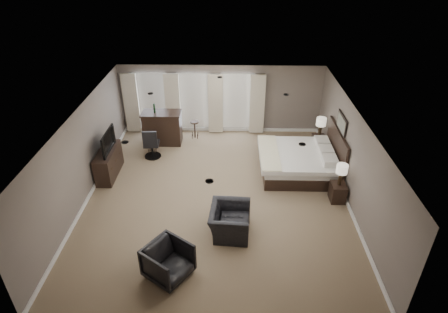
{
  "coord_description": "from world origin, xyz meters",
  "views": [
    {
      "loc": [
        0.41,
        -8.87,
        6.64
      ],
      "look_at": [
        0.2,
        0.4,
        1.1
      ],
      "focal_mm": 30.0,
      "sensor_mm": 36.0,
      "label": 1
    }
  ],
  "objects_px": {
    "nightstand_near": "(338,192)",
    "lamp_near": "(341,175)",
    "bar_stool_left": "(152,144)",
    "bar_stool_right": "(195,129)",
    "armchair_far": "(168,260)",
    "bar_counter": "(162,128)",
    "desk_chair": "(151,143)",
    "dresser": "(109,163)",
    "bed": "(300,152)",
    "lamp_far": "(320,127)",
    "nightstand_far": "(318,143)",
    "armchair_near": "(230,217)",
    "tv": "(106,149)"
  },
  "relations": [
    {
      "from": "lamp_near",
      "to": "armchair_near",
      "type": "relative_size",
      "value": 0.58
    },
    {
      "from": "lamp_far",
      "to": "bar_counter",
      "type": "bearing_deg",
      "value": 175.51
    },
    {
      "from": "nightstand_far",
      "to": "desk_chair",
      "type": "bearing_deg",
      "value": -174.1
    },
    {
      "from": "bar_stool_right",
      "to": "armchair_far",
      "type": "bearing_deg",
      "value": -89.86
    },
    {
      "from": "nightstand_near",
      "to": "bar_counter",
      "type": "height_order",
      "value": "bar_counter"
    },
    {
      "from": "bed",
      "to": "bar_stool_right",
      "type": "relative_size",
      "value": 3.5
    },
    {
      "from": "nightstand_far",
      "to": "lamp_near",
      "type": "xyz_separation_m",
      "value": [
        0.0,
        -2.9,
        0.59
      ]
    },
    {
      "from": "armchair_near",
      "to": "bar_stool_left",
      "type": "xyz_separation_m",
      "value": [
        -2.75,
        4.02,
        -0.14
      ]
    },
    {
      "from": "lamp_near",
      "to": "bar_stool_right",
      "type": "xyz_separation_m",
      "value": [
        -4.44,
        3.77,
        -0.53
      ]
    },
    {
      "from": "nightstand_near",
      "to": "armchair_near",
      "type": "bearing_deg",
      "value": -155.13
    },
    {
      "from": "nightstand_near",
      "to": "desk_chair",
      "type": "xyz_separation_m",
      "value": [
        -5.77,
        2.3,
        0.28
      ]
    },
    {
      "from": "nightstand_far",
      "to": "nightstand_near",
      "type": "bearing_deg",
      "value": -90.0
    },
    {
      "from": "nightstand_near",
      "to": "bar_stool_right",
      "type": "xyz_separation_m",
      "value": [
        -4.44,
        3.77,
        0.06
      ]
    },
    {
      "from": "bed",
      "to": "armchair_near",
      "type": "height_order",
      "value": "bed"
    },
    {
      "from": "bar_counter",
      "to": "bed",
      "type": "bearing_deg",
      "value": -21.99
    },
    {
      "from": "nightstand_near",
      "to": "lamp_near",
      "type": "distance_m",
      "value": 0.6
    },
    {
      "from": "bar_counter",
      "to": "nightstand_near",
      "type": "bearing_deg",
      "value": -30.97
    },
    {
      "from": "bar_stool_left",
      "to": "desk_chair",
      "type": "bearing_deg",
      "value": -77.29
    },
    {
      "from": "bar_counter",
      "to": "bar_stool_right",
      "type": "relative_size",
      "value": 2.08
    },
    {
      "from": "nightstand_far",
      "to": "tv",
      "type": "height_order",
      "value": "tv"
    },
    {
      "from": "lamp_far",
      "to": "tv",
      "type": "height_order",
      "value": "lamp_far"
    },
    {
      "from": "nightstand_near",
      "to": "lamp_far",
      "type": "relative_size",
      "value": 0.78
    },
    {
      "from": "nightstand_near",
      "to": "armchair_near",
      "type": "xyz_separation_m",
      "value": [
        -3.08,
        -1.43,
        0.22
      ]
    },
    {
      "from": "lamp_near",
      "to": "desk_chair",
      "type": "xyz_separation_m",
      "value": [
        -5.77,
        2.3,
        -0.32
      ]
    },
    {
      "from": "bed",
      "to": "bar_stool_left",
      "type": "xyz_separation_m",
      "value": [
        -4.94,
        1.15,
        -0.39
      ]
    },
    {
      "from": "lamp_near",
      "to": "dresser",
      "type": "xyz_separation_m",
      "value": [
        -6.92,
        1.17,
        -0.43
      ]
    },
    {
      "from": "dresser",
      "to": "tv",
      "type": "bearing_deg",
      "value": 0.0
    },
    {
      "from": "nightstand_near",
      "to": "tv",
      "type": "bearing_deg",
      "value": 170.41
    },
    {
      "from": "nightstand_near",
      "to": "bar_stool_left",
      "type": "height_order",
      "value": "bar_stool_left"
    },
    {
      "from": "dresser",
      "to": "armchair_far",
      "type": "height_order",
      "value": "armchair_far"
    },
    {
      "from": "nightstand_far",
      "to": "armchair_near",
      "type": "bearing_deg",
      "value": -125.44
    },
    {
      "from": "tv",
      "to": "armchair_near",
      "type": "xyz_separation_m",
      "value": [
        3.84,
        -2.6,
        -0.46
      ]
    },
    {
      "from": "nightstand_near",
      "to": "desk_chair",
      "type": "distance_m",
      "value": 6.22
    },
    {
      "from": "lamp_far",
      "to": "bar_stool_right",
      "type": "bearing_deg",
      "value": 168.93
    },
    {
      "from": "nightstand_near",
      "to": "lamp_near",
      "type": "bearing_deg",
      "value": 0.0
    },
    {
      "from": "lamp_near",
      "to": "dresser",
      "type": "bearing_deg",
      "value": 170.41
    },
    {
      "from": "nightstand_near",
      "to": "dresser",
      "type": "height_order",
      "value": "dresser"
    },
    {
      "from": "bar_counter",
      "to": "bar_stool_left",
      "type": "distance_m",
      "value": 0.83
    },
    {
      "from": "armchair_near",
      "to": "bar_stool_right",
      "type": "xyz_separation_m",
      "value": [
        -1.36,
        5.2,
        -0.16
      ]
    },
    {
      "from": "nightstand_near",
      "to": "bar_counter",
      "type": "xyz_separation_m",
      "value": [
        -5.56,
        3.34,
        0.34
      ]
    },
    {
      "from": "nightstand_far",
      "to": "dresser",
      "type": "bearing_deg",
      "value": -165.96
    },
    {
      "from": "bar_stool_right",
      "to": "lamp_far",
      "type": "bearing_deg",
      "value": -11.07
    },
    {
      "from": "nightstand_near",
      "to": "bar_counter",
      "type": "distance_m",
      "value": 6.49
    },
    {
      "from": "nightstand_near",
      "to": "desk_chair",
      "type": "bearing_deg",
      "value": 158.23
    },
    {
      "from": "bed",
      "to": "bar_stool_left",
      "type": "bearing_deg",
      "value": 166.95
    },
    {
      "from": "lamp_near",
      "to": "bar_stool_right",
      "type": "height_order",
      "value": "lamp_near"
    },
    {
      "from": "dresser",
      "to": "bar_stool_right",
      "type": "height_order",
      "value": "dresser"
    },
    {
      "from": "lamp_near",
      "to": "armchair_near",
      "type": "height_order",
      "value": "lamp_near"
    },
    {
      "from": "nightstand_far",
      "to": "lamp_near",
      "type": "relative_size",
      "value": 0.86
    },
    {
      "from": "bar_stool_left",
      "to": "bar_stool_right",
      "type": "distance_m",
      "value": 1.82
    }
  ]
}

